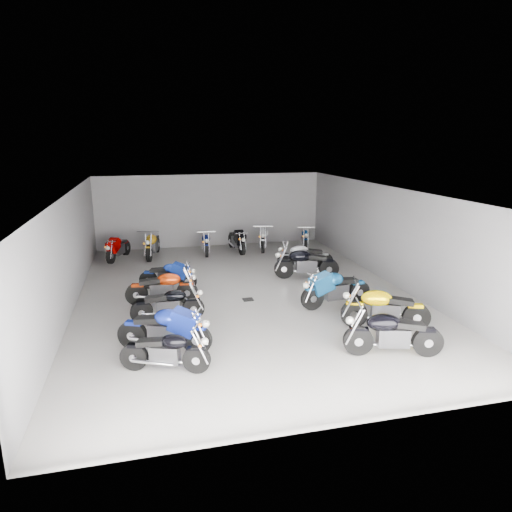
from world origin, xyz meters
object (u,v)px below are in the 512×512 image
at_px(motorcycle_back_c, 206,243).
at_px(motorcycle_back_e, 263,238).
at_px(motorcycle_back_b, 153,244).
at_px(motorcycle_right_c, 335,289).
at_px(motorcycle_back_a, 118,248).
at_px(motorcycle_right_a, 392,333).
at_px(motorcycle_right_f, 304,257).
at_px(motorcycle_back_d, 237,240).
at_px(motorcycle_back_f, 305,237).
at_px(motorcycle_left_d, 163,287).
at_px(motorcycle_left_e, 169,276).
at_px(motorcycle_left_c, 169,304).
at_px(motorcycle_right_e, 306,263).
at_px(drain_grate, 248,299).
at_px(motorcycle_left_a, 166,351).
at_px(motorcycle_left_b, 165,329).
at_px(motorcycle_right_b, 384,308).

relative_size(motorcycle_back_c, motorcycle_back_e, 0.94).
distance_m(motorcycle_back_b, motorcycle_back_e, 4.76).
xyz_separation_m(motorcycle_right_c, motorcycle_back_a, (-6.32, 7.02, -0.05)).
height_order(motorcycle_right_a, motorcycle_right_f, motorcycle_right_a).
distance_m(motorcycle_back_d, motorcycle_back_f, 3.11).
distance_m(motorcycle_left_d, motorcycle_left_e, 1.36).
distance_m(motorcycle_left_c, motorcycle_right_f, 6.39).
relative_size(motorcycle_left_c, motorcycle_left_e, 1.08).
xyz_separation_m(motorcycle_back_a, motorcycle_back_e, (6.11, 0.31, 0.04)).
height_order(motorcycle_back_a, motorcycle_back_c, motorcycle_back_a).
xyz_separation_m(motorcycle_right_a, motorcycle_back_c, (-2.75, 10.33, -0.06)).
bearing_deg(motorcycle_back_b, motorcycle_back_f, -165.98).
height_order(motorcycle_right_e, motorcycle_back_c, motorcycle_right_e).
bearing_deg(drain_grate, motorcycle_left_a, -124.07).
relative_size(motorcycle_left_c, motorcycle_right_e, 0.88).
bearing_deg(motorcycle_left_e, motorcycle_back_b, -153.91).
bearing_deg(motorcycle_right_e, motorcycle_back_e, 17.70).
height_order(motorcycle_left_b, motorcycle_back_d, motorcycle_left_b).
xyz_separation_m(motorcycle_left_e, motorcycle_back_c, (1.80, 4.42, 0.02)).
relative_size(drain_grate, motorcycle_back_a, 0.17).
xyz_separation_m(motorcycle_right_c, motorcycle_back_b, (-4.97, 7.06, 0.00)).
xyz_separation_m(motorcycle_left_a, motorcycle_right_b, (5.51, 0.98, 0.08)).
distance_m(motorcycle_left_e, motorcycle_right_c, 5.32).
xyz_separation_m(motorcycle_back_a, motorcycle_back_c, (3.55, 0.13, -0.01)).
bearing_deg(motorcycle_back_c, motorcycle_left_c, 79.89).
height_order(drain_grate, motorcycle_back_a, motorcycle_back_a).
distance_m(motorcycle_left_a, motorcycle_back_b, 9.79).
xyz_separation_m(motorcycle_left_e, motorcycle_back_e, (4.35, 4.60, 0.06)).
xyz_separation_m(motorcycle_right_b, motorcycle_back_c, (-3.36, 8.90, -0.07)).
relative_size(motorcycle_right_f, motorcycle_back_d, 1.00).
xyz_separation_m(drain_grate, motorcycle_right_b, (2.90, -2.89, 0.53)).
relative_size(motorcycle_left_a, motorcycle_right_a, 0.86).
bearing_deg(motorcycle_right_b, motorcycle_left_a, 121.24).
height_order(motorcycle_right_b, motorcycle_back_e, motorcycle_right_b).
distance_m(motorcycle_back_a, motorcycle_back_d, 4.90).
relative_size(drain_grate, motorcycle_left_d, 0.15).
bearing_deg(motorcycle_left_d, motorcycle_right_c, 81.02).
height_order(drain_grate, motorcycle_left_b, motorcycle_left_b).
distance_m(motorcycle_right_e, motorcycle_back_e, 4.55).
bearing_deg(motorcycle_right_e, motorcycle_right_a, -167.59).
height_order(drain_grate, motorcycle_back_d, motorcycle_back_d).
bearing_deg(motorcycle_left_a, motorcycle_right_f, 160.18).
distance_m(motorcycle_left_e, motorcycle_right_a, 7.46).
bearing_deg(motorcycle_back_a, motorcycle_back_f, -155.96).
distance_m(motorcycle_right_f, motorcycle_back_d, 3.86).
height_order(motorcycle_back_a, motorcycle_back_f, motorcycle_back_a).
bearing_deg(motorcycle_back_c, motorcycle_right_a, 110.16).
bearing_deg(motorcycle_right_f, motorcycle_left_d, 126.67).
xyz_separation_m(motorcycle_right_a, motorcycle_right_c, (0.02, 3.18, 0.00)).
bearing_deg(motorcycle_right_e, motorcycle_left_c, 133.30).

